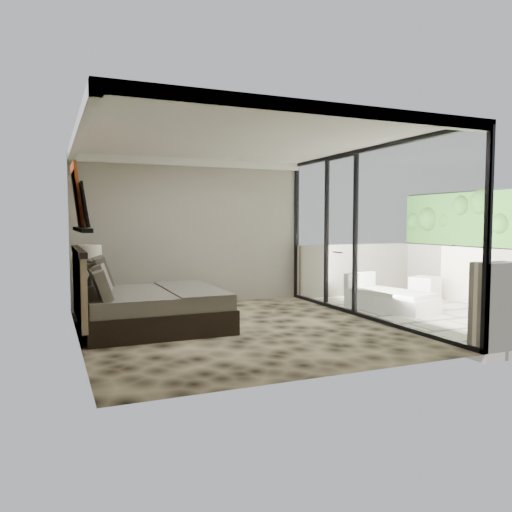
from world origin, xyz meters
name	(u,v)px	position (x,y,z in m)	size (l,w,h in m)	color
floor	(238,329)	(0.00, 0.00, 0.00)	(5.00, 5.00, 0.00)	black
ceiling	(238,140)	(0.00, 0.00, 2.79)	(4.50, 5.00, 0.02)	silver
back_wall	(193,232)	(0.00, 2.49, 1.40)	(4.50, 0.02, 2.80)	gray
left_wall	(77,237)	(-2.24, 0.00, 1.40)	(0.02, 5.00, 2.80)	gray
glass_wall	(366,234)	(2.25, 0.00, 1.40)	(0.08, 5.00, 2.80)	white
terrace_slab	(435,315)	(3.75, 0.00, -0.06)	(3.00, 5.00, 0.12)	beige
parapet_far	(492,277)	(5.10, 0.00, 0.55)	(0.30, 5.00, 1.10)	beige
foliage_hedge	(494,219)	(5.10, 0.00, 1.65)	(0.36, 4.60, 1.10)	#2A6820
picture_ledge	(82,229)	(-2.18, 0.10, 1.50)	(0.12, 2.20, 0.05)	black
bed	(146,306)	(-1.26, 0.57, 0.34)	(2.11, 2.04, 1.17)	black
nightstand	(92,303)	(-1.93, 1.84, 0.24)	(0.47, 0.47, 0.47)	black
table_lamp	(90,260)	(-1.95, 1.87, 0.96)	(0.38, 0.38, 0.69)	black
abstract_canvas	(77,195)	(-2.19, 0.65, 1.97)	(0.04, 0.90, 0.90)	red
framed_print	(84,205)	(-2.14, 0.11, 1.82)	(0.03, 0.50, 0.60)	black
ottoman	(425,289)	(4.45, 1.05, 0.24)	(0.48, 0.48, 0.48)	white
lounger	(389,299)	(3.12, 0.48, 0.19)	(1.17, 1.73, 0.62)	white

